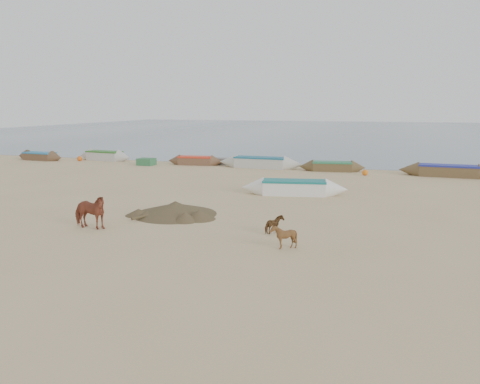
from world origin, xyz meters
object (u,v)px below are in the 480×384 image
object	(u,v)px
near_canoe	(294,187)
calf_front	(283,236)
cow_adult	(89,212)
calf_right	(275,225)

from	to	relation	value
near_canoe	calf_front	bearing A→B (deg)	-91.23
cow_adult	calf_front	xyz separation A→B (m)	(8.48, -0.24, -0.29)
calf_right	near_canoe	world-z (taller)	near_canoe
calf_right	cow_adult	bearing A→B (deg)	108.86
calf_front	near_canoe	world-z (taller)	calf_front
calf_front	calf_right	size ratio (longest dim) A/B	1.26
calf_right	near_canoe	bearing A→B (deg)	12.61
cow_adult	calf_right	world-z (taller)	cow_adult
calf_right	calf_front	bearing A→B (deg)	-151.09
calf_front	near_canoe	size ratio (longest dim) A/B	0.15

